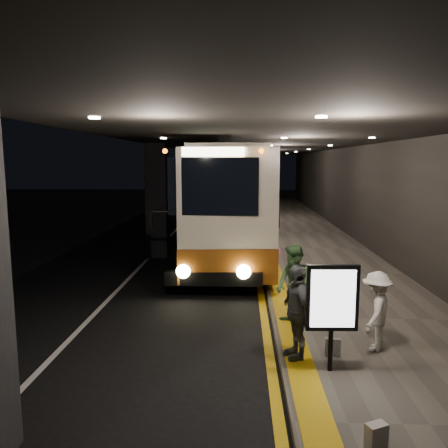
{
  "coord_description": "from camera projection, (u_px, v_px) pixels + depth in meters",
  "views": [
    {
      "loc": [
        1.81,
        -12.85,
        3.7
      ],
      "look_at": [
        1.22,
        1.12,
        1.7
      ],
      "focal_mm": 35.0,
      "sensor_mm": 36.0,
      "label": 1
    }
  ],
  "objects": [
    {
      "name": "sidewalk",
      "position": [
        313.0,
        250.0,
        18.05
      ],
      "size": [
        4.5,
        50.0,
        0.15
      ],
      "primitive_type": "cube",
      "color": "#514C44",
      "rests_on": "ground"
    },
    {
      "name": "passenger_waiting_grey",
      "position": [
        297.0,
        312.0,
        7.88
      ],
      "size": [
        0.8,
        1.13,
        1.74
      ],
      "primitive_type": "imported",
      "rotation": [
        0.0,
        0.0,
        -1.27
      ],
      "color": "#4A4C4F",
      "rests_on": "sidewalk"
    },
    {
      "name": "lane_line_white",
      "position": [
        156.0,
        250.0,
        18.33
      ],
      "size": [
        0.12,
        50.0,
        0.01
      ],
      "primitive_type": "cube",
      "color": "silver",
      "rests_on": "ground"
    },
    {
      "name": "bag_polka",
      "position": [
        333.0,
        347.0,
        8.04
      ],
      "size": [
        0.28,
        0.14,
        0.33
      ],
      "primitive_type": "cube",
      "rotation": [
        0.0,
        0.0,
        -0.09
      ],
      "color": "black",
      "rests_on": "sidewalk"
    },
    {
      "name": "stanchion_post",
      "position": [
        289.0,
        292.0,
        10.04
      ],
      "size": [
        0.05,
        0.05,
        1.18
      ],
      "primitive_type": "cylinder",
      "color": "black",
      "rests_on": "sidewalk"
    },
    {
      "name": "passenger_waiting_white",
      "position": [
        376.0,
        311.0,
        8.24
      ],
      "size": [
        0.88,
        1.08,
        1.51
      ],
      "primitive_type": "imported",
      "rotation": [
        0.0,
        0.0,
        -2.08
      ],
      "color": "white",
      "rests_on": "sidewalk"
    },
    {
      "name": "kerb_stripe_yellow",
      "position": [
        255.0,
        251.0,
        18.16
      ],
      "size": [
        0.18,
        50.0,
        0.01
      ],
      "primitive_type": "cube",
      "color": "gold",
      "rests_on": "ground"
    },
    {
      "name": "passenger_boarding",
      "position": [
        275.0,
        255.0,
        13.25
      ],
      "size": [
        0.55,
        0.64,
        1.5
      ],
      "primitive_type": "imported",
      "rotation": [
        0.0,
        0.0,
        1.14
      ],
      "color": "#D26297",
      "rests_on": "sidewalk"
    },
    {
      "name": "bag_plain",
      "position": [
        376.0,
        436.0,
        5.43
      ],
      "size": [
        0.3,
        0.25,
        0.33
      ],
      "primitive_type": "cube",
      "rotation": [
        0.0,
        0.0,
        0.43
      ],
      "color": "#AEAAA3",
      "rests_on": "sidewalk"
    },
    {
      "name": "canopy",
      "position": [
        260.0,
        139.0,
        17.5
      ],
      "size": [
        9.0,
        50.0,
        0.4
      ],
      "primitive_type": "cube",
      "color": "black",
      "rests_on": "support_columns"
    },
    {
      "name": "passenger_waiting_green",
      "position": [
        294.0,
        286.0,
        9.36
      ],
      "size": [
        0.88,
        1.03,
        1.8
      ],
      "primitive_type": "imported",
      "rotation": [
        0.0,
        0.0,
        -1.09
      ],
      "color": "#416B3B",
      "rests_on": "sidewalk"
    },
    {
      "name": "terminal_wall",
      "position": [
        372.0,
        179.0,
        17.54
      ],
      "size": [
        0.1,
        50.0,
        6.0
      ],
      "primitive_type": "cube",
      "color": "black",
      "rests_on": "ground"
    },
    {
      "name": "coach_main",
      "position": [
        224.0,
        205.0,
        17.83
      ],
      "size": [
        3.46,
        13.2,
        4.08
      ],
      "rotation": [
        0.0,
        0.0,
        0.06
      ],
      "color": "beige",
      "rests_on": "ground"
    },
    {
      "name": "coach_third",
      "position": [
        233.0,
        181.0,
        42.97
      ],
      "size": [
        2.63,
        11.73,
        3.67
      ],
      "rotation": [
        0.0,
        0.0,
        0.02
      ],
      "color": "beige",
      "rests_on": "ground"
    },
    {
      "name": "coach_second",
      "position": [
        228.0,
        189.0,
        28.96
      ],
      "size": [
        2.95,
        12.57,
        3.93
      ],
      "rotation": [
        0.0,
        0.0,
        -0.03
      ],
      "color": "beige",
      "rests_on": "ground"
    },
    {
      "name": "ground",
      "position": [
        183.0,
        284.0,
        13.31
      ],
      "size": [
        90.0,
        90.0,
        0.0
      ],
      "primitive_type": "plane",
      "color": "black"
    },
    {
      "name": "tactile_strip",
      "position": [
        267.0,
        248.0,
        18.11
      ],
      "size": [
        0.5,
        50.0,
        0.01
      ],
      "primitive_type": "cube",
      "color": "gold",
      "rests_on": "sidewalk"
    },
    {
      "name": "info_sign",
      "position": [
        332.0,
        300.0,
        7.31
      ],
      "size": [
        0.88,
        0.15,
        1.86
      ],
      "rotation": [
        0.0,
        0.0,
        0.04
      ],
      "color": "black",
      "rests_on": "sidewalk"
    },
    {
      "name": "support_columns",
      "position": [
        158.0,
        200.0,
        17.02
      ],
      "size": [
        0.8,
        24.8,
        4.4
      ],
      "color": "black",
      "rests_on": "ground"
    }
  ]
}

